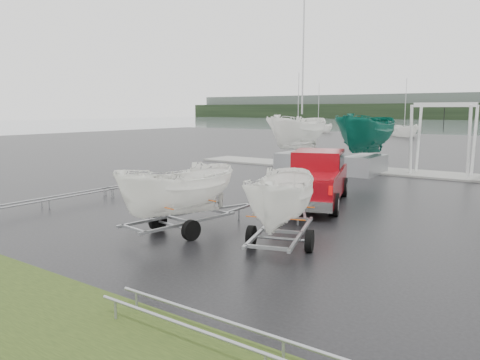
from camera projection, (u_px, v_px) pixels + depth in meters
ground_plane at (317, 215)px, 16.74m from camera, size 120.00×120.00×0.00m
grass_verge at (26, 333)px, 7.89m from camera, size 40.00×40.00×0.00m
dock at (417, 174)px, 27.19m from camera, size 30.00×3.00×0.12m
pickup_truck at (316, 176)px, 18.89m from camera, size 3.94×6.51×2.05m
trailer_hitched at (283, 153)px, 12.43m from camera, size 2.26×3.79×4.76m
trailer_parked at (177, 148)px, 13.80m from camera, size 1.88×3.73×4.80m
boat_hoist at (443, 129)px, 26.08m from camera, size 3.30×2.18×4.12m
keelboat_0 at (298, 112)px, 28.98m from camera, size 2.28×3.20×10.45m
keelboat_1 at (368, 109)px, 26.60m from camera, size 2.37×3.20×7.40m
mast_rack_0 at (158, 180)px, 22.67m from camera, size 0.56×6.50×0.06m
mast_rack_1 at (45, 199)px, 17.84m from camera, size 0.56×6.50×0.06m
mast_rack_2 at (275, 347)px, 6.75m from camera, size 7.00×0.56×0.06m
moored_boat_0 at (298, 141)px, 55.51m from camera, size 2.13×2.19×10.78m
moored_boat_1 at (404, 136)px, 65.37m from camera, size 3.84×3.85×11.59m
moored_boat_4 at (318, 132)px, 77.79m from camera, size 3.51×3.49×11.35m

